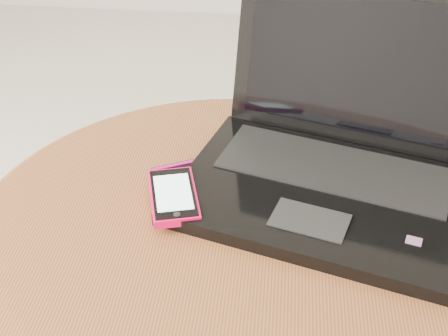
# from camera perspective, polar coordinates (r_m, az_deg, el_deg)

# --- Properties ---
(table) EXTENTS (0.70, 0.70, 0.55)m
(table) POSITION_cam_1_polar(r_m,az_deg,el_deg) (0.89, 0.61, -11.25)
(table) COLOR brown
(table) RESTS_ON ground
(laptop) EXTENTS (0.45, 0.41, 0.25)m
(laptop) POSITION_cam_1_polar(r_m,az_deg,el_deg) (0.88, 9.85, 1.06)
(laptop) COLOR black
(laptop) RESTS_ON table
(phone_black) EXTENTS (0.11, 0.14, 0.01)m
(phone_black) POSITION_cam_1_polar(r_m,az_deg,el_deg) (0.87, -3.43, -2.00)
(phone_black) COLOR black
(phone_black) RESTS_ON table
(phone_pink) EXTENTS (0.09, 0.12, 0.01)m
(phone_pink) POSITION_cam_1_polar(r_m,az_deg,el_deg) (0.84, -4.55, -2.51)
(phone_pink) COLOR #F70851
(phone_pink) RESTS_ON phone_black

